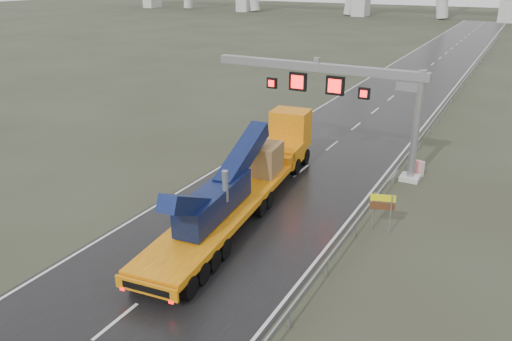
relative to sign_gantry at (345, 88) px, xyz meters
The scene contains 7 objects.
ground 18.96m from the sign_gantry, 96.67° to the right, with size 400.00×400.00×0.00m, color #303324.
road 22.81m from the sign_gantry, 95.46° to the left, with size 11.00×200.00×0.02m, color black.
guardrail 13.57m from the sign_gantry, 71.60° to the left, with size 0.20×140.00×1.40m, color gray, non-canonical shape.
sign_gantry is the anchor object (origin of this frame).
heavy_haul_truck 8.83m from the sign_gantry, 111.30° to the right, with size 4.89×19.51×4.54m.
exit_sign_pair 10.18m from the sign_gantry, 57.61° to the right, with size 1.24×0.42×2.19m.
striped_barrier 7.29m from the sign_gantry, 10.77° to the left, with size 0.63×0.34×1.06m, color red.
Camera 1 is at (12.44, -13.37, 12.79)m, focal length 35.00 mm.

